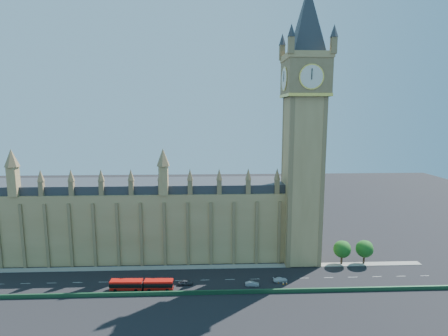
{
  "coord_description": "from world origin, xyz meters",
  "views": [
    {
      "loc": [
        5.7,
        -104.71,
        52.19
      ],
      "look_at": [
        10.52,
        10.0,
        34.6
      ],
      "focal_mm": 28.0,
      "sensor_mm": 36.0,
      "label": 1
    }
  ],
  "objects_px": {
    "car_silver": "(252,284)",
    "car_white": "(280,280)",
    "red_bus": "(142,285)",
    "car_grey": "(185,283)"
  },
  "relations": [
    {
      "from": "red_bus",
      "to": "car_white",
      "type": "xyz_separation_m",
      "value": [
        42.71,
        3.67,
        -1.02
      ]
    },
    {
      "from": "red_bus",
      "to": "car_grey",
      "type": "bearing_deg",
      "value": 13.92
    },
    {
      "from": "red_bus",
      "to": "car_grey",
      "type": "xyz_separation_m",
      "value": [
        12.86,
        2.73,
        -0.94
      ]
    },
    {
      "from": "car_silver",
      "to": "car_white",
      "type": "bearing_deg",
      "value": -70.63
    },
    {
      "from": "red_bus",
      "to": "car_silver",
      "type": "distance_m",
      "value": 33.51
    },
    {
      "from": "car_white",
      "to": "car_silver",
      "type": "bearing_deg",
      "value": 98.64
    },
    {
      "from": "red_bus",
      "to": "car_white",
      "type": "height_order",
      "value": "red_bus"
    },
    {
      "from": "red_bus",
      "to": "car_grey",
      "type": "relative_size",
      "value": 4.36
    },
    {
      "from": "car_silver",
      "to": "car_white",
      "type": "relative_size",
      "value": 0.93
    },
    {
      "from": "car_silver",
      "to": "car_grey",
      "type": "bearing_deg",
      "value": 89.65
    }
  ]
}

